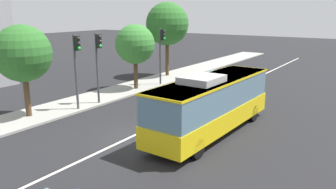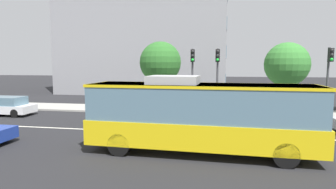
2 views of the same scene
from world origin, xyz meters
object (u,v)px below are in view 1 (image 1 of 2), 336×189
street_tree_kerbside_centre (167,24)px  street_tree_kerbside_right (135,44)px  traffic_light_near_corner (77,60)px  traffic_light_far_corner (162,47)px  transit_bus (212,102)px  street_tree_kerbside_left (23,54)px  traffic_light_mid_block (98,56)px  sedan_silver (211,81)px

street_tree_kerbside_centre → street_tree_kerbside_right: 6.92m
traffic_light_near_corner → traffic_light_far_corner: (9.82, -0.08, 0.00)m
transit_bus → street_tree_kerbside_left: 11.97m
traffic_light_near_corner → street_tree_kerbside_right: size_ratio=0.92×
traffic_light_mid_block → traffic_light_far_corner: same height
street_tree_kerbside_left → traffic_light_near_corner: bearing=-28.3°
traffic_light_mid_block → street_tree_kerbside_left: street_tree_kerbside_left is taller
traffic_light_mid_block → street_tree_kerbside_left: bearing=-106.8°
traffic_light_near_corner → traffic_light_mid_block: (1.93, -0.05, 0.00)m
traffic_light_far_corner → street_tree_kerbside_centre: size_ratio=0.68×
traffic_light_mid_block → street_tree_kerbside_left: size_ratio=0.88×
sedan_silver → traffic_light_near_corner: 12.25m
transit_bus → traffic_light_mid_block: traffic_light_mid_block is taller
transit_bus → traffic_light_near_corner: (-1.15, 9.47, 1.75)m
sedan_silver → street_tree_kerbside_centre: size_ratio=0.59×
sedan_silver → traffic_light_far_corner: (-1.20, 4.45, 2.84)m
street_tree_kerbside_left → street_tree_kerbside_centre: bearing=1.5°
street_tree_kerbside_right → traffic_light_near_corner: bearing=-173.5°
sedan_silver → street_tree_kerbside_right: 7.34m
sedan_silver → traffic_light_near_corner: size_ratio=0.87×
traffic_light_far_corner → transit_bus: bearing=-46.0°
street_tree_kerbside_right → traffic_light_far_corner: bearing=-18.4°
transit_bus → sedan_silver: 11.09m
street_tree_kerbside_left → street_tree_kerbside_right: bearing=-4.2°
transit_bus → traffic_light_mid_block: (0.78, 9.42, 1.75)m
sedan_silver → street_tree_kerbside_left: street_tree_kerbside_left is taller
transit_bus → traffic_light_mid_block: size_ratio=1.94×
sedan_silver → traffic_light_mid_block: traffic_light_mid_block is taller
sedan_silver → traffic_light_far_corner: size_ratio=0.87×
transit_bus → street_tree_kerbside_right: size_ratio=1.78×
sedan_silver → traffic_light_mid_block: bearing=-25.1°
traffic_light_far_corner → street_tree_kerbside_centre: street_tree_kerbside_centre is taller
traffic_light_mid_block → street_tree_kerbside_left: (-4.80, 1.60, 0.58)m
traffic_light_near_corner → traffic_light_far_corner: same height
transit_bus → street_tree_kerbside_right: 12.09m
transit_bus → traffic_light_far_corner: bearing=49.3°
transit_bus → traffic_light_far_corner: 12.90m
transit_bus → street_tree_kerbside_centre: street_tree_kerbside_centre is taller
transit_bus → street_tree_kerbside_centre: size_ratio=1.32×
street_tree_kerbside_centre → street_tree_kerbside_left: bearing=-178.5°
sedan_silver → street_tree_kerbside_centre: 8.50m
transit_bus → street_tree_kerbside_left: bearing=112.1°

